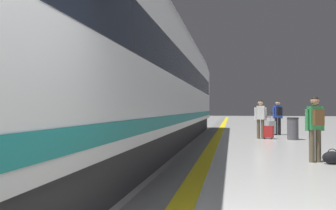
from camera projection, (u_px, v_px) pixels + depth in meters
safety_line_strip at (212, 146)px, 12.04m from camera, size 0.36×80.00×0.01m
tactile_edge_band at (201, 146)px, 12.11m from camera, size 0.73×80.00×0.01m
high_speed_train at (125, 64)px, 9.79m from camera, size 2.94×29.05×4.97m
passenger_near at (315, 123)px, 8.51m from camera, size 0.47×0.37×1.57m
duffel_bag_near at (332, 158)px, 8.22m from camera, size 0.44×0.26×0.36m
passenger_mid at (278, 114)px, 17.33m from camera, size 0.49×0.40×1.67m
suitcase_mid at (271, 127)px, 17.21m from camera, size 0.44×0.37×1.07m
passenger_far at (261, 116)px, 15.16m from camera, size 0.51×0.23×1.64m
suitcase_far at (269, 132)px, 14.99m from camera, size 0.43×0.34×0.94m
waste_bin at (293, 129)px, 14.65m from camera, size 0.46×0.46×0.91m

